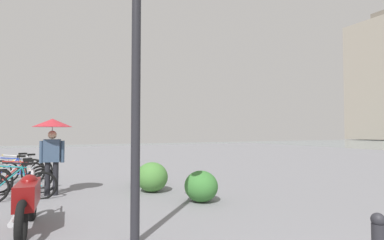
{
  "coord_description": "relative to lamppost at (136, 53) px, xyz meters",
  "views": [
    {
      "loc": [
        -0.28,
        2.13,
        1.68
      ],
      "look_at": [
        10.41,
        -3.34,
        2.15
      ],
      "focal_mm": 28.44,
      "sensor_mm": 36.0,
      "label": 1
    }
  ],
  "objects": [
    {
      "name": "lamppost",
      "position": [
        0.0,
        0.0,
        0.0
      ],
      "size": [
        0.98,
        0.28,
        4.39
      ],
      "color": "#232328",
      "rests_on": "ground"
    },
    {
      "name": "motorcycle",
      "position": [
        1.47,
        1.46,
        -2.39
      ],
      "size": [
        2.17,
        0.45,
        1.06
      ],
      "color": "black",
      "rests_on": "ground"
    },
    {
      "name": "bicycle_teal",
      "position": [
        4.07,
        1.73,
        -2.53
      ],
      "size": [
        0.23,
        1.77,
        0.95
      ],
      "color": "black",
      "rests_on": "ground"
    },
    {
      "name": "bicycle_black",
      "position": [
        4.92,
        1.71,
        -2.53
      ],
      "size": [
        0.32,
        1.76,
        0.95
      ],
      "color": "black",
      "rests_on": "ground"
    },
    {
      "name": "bicycle_red",
      "position": [
        5.47,
        1.75,
        -2.53
      ],
      "size": [
        0.36,
        1.75,
        0.95
      ],
      "color": "black",
      "rests_on": "ground"
    },
    {
      "name": "bicycle_blue",
      "position": [
        6.77,
        1.96,
        -2.53
      ],
      "size": [
        0.19,
        1.77,
        0.95
      ],
      "color": "black",
      "rests_on": "ground"
    },
    {
      "name": "bicycle_silver",
      "position": [
        7.4,
        1.68,
        -2.53
      ],
      "size": [
        0.34,
        1.76,
        0.95
      ],
      "color": "black",
      "rests_on": "ground"
    },
    {
      "name": "bicycle_white",
      "position": [
        8.02,
        1.94,
        -2.53
      ],
      "size": [
        0.1,
        1.77,
        0.95
      ],
      "color": "black",
      "rests_on": "ground"
    },
    {
      "name": "bicycle_yellow",
      "position": [
        8.09,
        1.98,
        -2.53
      ],
      "size": [
        0.14,
        1.77,
        0.95
      ],
      "color": "black",
      "rests_on": "ground"
    },
    {
      "name": "pedestrian",
      "position": [
        4.39,
        0.97,
        -1.29
      ],
      "size": [
        1.0,
        1.0,
        2.03
      ],
      "color": "black",
      "rests_on": "ground"
    },
    {
      "name": "bollard_mid",
      "position": [
        4.52,
        -1.27,
        -2.51
      ],
      "size": [
        0.13,
        0.13,
        0.72
      ],
      "color": "#232328",
      "rests_on": "ground"
    },
    {
      "name": "shrub_low",
      "position": [
        3.65,
        -1.57,
        -2.48
      ],
      "size": [
        0.97,
        0.87,
        0.82
      ],
      "color": "#477F38",
      "rests_on": "ground"
    },
    {
      "name": "shrub_round",
      "position": [
        4.87,
        -1.74,
        -2.59
      ],
      "size": [
        0.69,
        0.62,
        0.59
      ],
      "color": "#2D6628",
      "rests_on": "ground"
    },
    {
      "name": "shrub_wide",
      "position": [
        1.94,
        -2.2,
        -2.52
      ],
      "size": [
        0.87,
        0.79,
        0.74
      ],
      "color": "#387533",
      "rests_on": "ground"
    },
    {
      "name": "shrub_tall",
      "position": [
        5.11,
        -2.06,
        -2.63
      ],
      "size": [
        0.62,
        0.56,
        0.53
      ],
      "color": "#477F38",
      "rests_on": "ground"
    }
  ]
}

